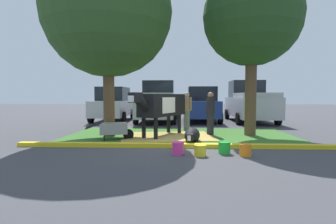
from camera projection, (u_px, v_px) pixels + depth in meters
ground_plane at (163, 143)px, 8.49m from camera, size 80.00×80.00×0.00m
grass_island at (180, 135)px, 10.06m from camera, size 8.38×4.32×0.02m
curb_yellow at (180, 146)px, 7.76m from camera, size 9.58×0.24×0.12m
hay_bedding at (168, 137)px, 9.70m from camera, size 3.51×2.84×0.04m
shade_tree_left at (108, 13)px, 9.73m from camera, size 4.70×4.70×6.89m
shade_tree_right at (252, 18)px, 9.84m from camera, size 3.61×3.61×6.22m
cow_holstein at (161, 105)px, 9.75m from camera, size 1.80×2.93×1.61m
calf_lying at (192, 135)px, 8.54m from camera, size 0.65×1.33×0.48m
person_handler at (187, 110)px, 11.47m from camera, size 0.42×0.38×1.66m
person_visitor_near at (210, 112)px, 10.14m from camera, size 0.34×0.53×1.64m
wheelbarrow at (114, 129)px, 9.06m from camera, size 1.61×0.90×0.63m
bucket_pink at (178, 148)px, 6.82m from camera, size 0.32×0.32×0.33m
bucket_yellow at (200, 150)px, 6.68m from camera, size 0.32×0.32×0.28m
bucket_green at (224, 147)px, 6.94m from camera, size 0.33×0.33×0.31m
bucket_orange at (245, 150)px, 6.66m from camera, size 0.31×0.31×0.31m
sedan_silver at (113, 104)px, 16.06m from camera, size 2.03×4.40×2.02m
pickup_truck_black at (158, 102)px, 15.82m from camera, size 2.23×5.40×2.42m
sedan_blue at (202, 105)px, 15.67m from camera, size 2.03×4.40×2.02m
pickup_truck_maroon at (249, 103)px, 15.53m from camera, size 2.23×5.40×2.42m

